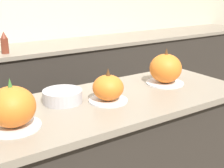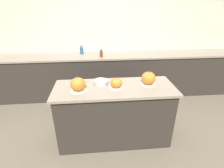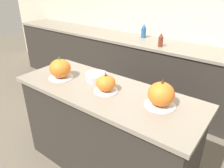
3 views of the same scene
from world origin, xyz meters
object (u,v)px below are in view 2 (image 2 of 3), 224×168
(bottle_tall, at_px, (81,49))
(bottle_short, at_px, (101,53))
(pumpkin_cake_right, at_px, (148,78))
(pumpkin_cake_left, at_px, (78,84))
(mixing_bowl, at_px, (101,82))
(pumpkin_cake_center, at_px, (116,83))

(bottle_tall, distance_m, bottle_short, 0.49)
(pumpkin_cake_right, xyz_separation_m, bottle_tall, (-1.01, 1.53, 0.05))
(pumpkin_cake_left, xyz_separation_m, pumpkin_cake_right, (0.96, 0.11, 0.00))
(pumpkin_cake_left, relative_size, bottle_short, 1.27)
(pumpkin_cake_right, distance_m, bottle_tall, 1.83)
(bottle_tall, relative_size, mixing_bowl, 1.00)
(pumpkin_cake_center, bearing_deg, bottle_short, 96.60)
(pumpkin_cake_left, distance_m, mixing_bowl, 0.34)
(pumpkin_cake_left, bearing_deg, bottle_short, 75.51)
(pumpkin_cake_center, height_order, bottle_short, bottle_short)
(pumpkin_cake_left, relative_size, pumpkin_cake_right, 0.99)
(pumpkin_cake_right, bearing_deg, mixing_bowl, 175.39)
(pumpkin_cake_right, bearing_deg, bottle_tall, 123.61)
(bottle_short, relative_size, mixing_bowl, 0.89)
(pumpkin_cake_left, xyz_separation_m, bottle_short, (0.35, 1.36, 0.04))
(pumpkin_cake_right, relative_size, mixing_bowl, 1.13)
(pumpkin_cake_left, xyz_separation_m, mixing_bowl, (0.30, 0.16, -0.06))
(pumpkin_cake_center, xyz_separation_m, pumpkin_cake_right, (0.46, 0.06, 0.02))
(bottle_short, bearing_deg, bottle_tall, 145.81)
(bottle_tall, xyz_separation_m, bottle_short, (0.41, -0.28, -0.01))
(pumpkin_cake_right, height_order, bottle_short, bottle_short)
(pumpkin_cake_center, distance_m, pumpkin_cake_right, 0.46)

